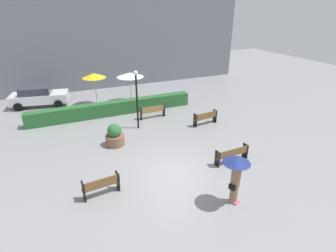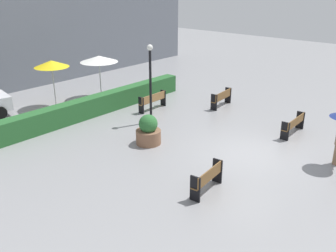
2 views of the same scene
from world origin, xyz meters
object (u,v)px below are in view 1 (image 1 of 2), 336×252
at_px(bench_back_row, 153,111).
at_px(bench_far_right, 206,117).
at_px(patio_umbrella_yellow, 94,76).
at_px(bench_near_right, 232,154).
at_px(pedestrian_with_umbrella, 236,174).
at_px(patio_umbrella_white, 130,75).
at_px(lamp_post, 137,94).
at_px(planter_pot, 115,136).
at_px(parked_car, 39,96).
at_px(bench_near_left, 101,185).

xyz_separation_m(bench_back_row, bench_far_right, (2.84, -2.48, -0.01)).
bearing_deg(patio_umbrella_yellow, bench_near_right, -67.07).
bearing_deg(bench_near_right, pedestrian_with_umbrella, -125.14).
relative_size(patio_umbrella_yellow, patio_umbrella_white, 1.03).
bearing_deg(lamp_post, bench_far_right, -15.99).
bearing_deg(patio_umbrella_yellow, pedestrian_with_umbrella, -77.63).
height_order(planter_pot, parked_car, parked_car).
bearing_deg(bench_far_right, bench_near_right, -104.62).
relative_size(pedestrian_with_umbrella, lamp_post, 0.55).
relative_size(patio_umbrella_white, parked_car, 0.56).
height_order(bench_far_right, planter_pot, planter_pot).
height_order(bench_back_row, planter_pot, planter_pot).
relative_size(bench_near_right, patio_umbrella_yellow, 0.73).
height_order(lamp_post, patio_umbrella_white, lamp_post).
bearing_deg(pedestrian_with_umbrella, bench_near_left, 151.75).
distance_m(lamp_post, patio_umbrella_yellow, 5.77).
relative_size(bench_back_row, bench_far_right, 1.06).
bearing_deg(lamp_post, planter_pot, -139.09).
xyz_separation_m(bench_near_right, planter_pot, (-5.00, 4.21, 0.06)).
height_order(bench_near_right, planter_pot, planter_pot).
relative_size(bench_far_right, parked_car, 0.40).
xyz_separation_m(planter_pot, lamp_post, (1.90, 1.64, 1.77)).
bearing_deg(pedestrian_with_umbrella, bench_far_right, 67.37).
distance_m(bench_near_right, bench_far_right, 4.77).
bearing_deg(patio_umbrella_white, bench_near_right, -78.93).
distance_m(bench_near_right, bench_near_left, 6.54).
bearing_deg(bench_far_right, parked_car, 140.69).
bearing_deg(bench_back_row, planter_pot, -139.39).
height_order(bench_near_left, parked_car, parked_car).
bearing_deg(patio_umbrella_yellow, bench_near_left, -98.71).
relative_size(bench_far_right, planter_pot, 1.36).
relative_size(pedestrian_with_umbrella, parked_car, 0.47).
height_order(bench_near_right, parked_car, parked_car).
relative_size(bench_back_row, bench_near_left, 1.16).
xyz_separation_m(bench_near_right, lamp_post, (-3.11, 5.85, 1.83)).
bearing_deg(bench_near_right, planter_pot, 139.95).
distance_m(bench_back_row, bench_near_left, 8.58).
xyz_separation_m(bench_far_right, pedestrian_with_umbrella, (-2.97, -7.12, 0.88)).
relative_size(lamp_post, parked_car, 0.85).
bearing_deg(parked_car, lamp_post, -50.40).
distance_m(bench_back_row, pedestrian_with_umbrella, 9.65).
xyz_separation_m(bench_back_row, bench_near_left, (-4.91, -7.04, -0.02)).
bearing_deg(lamp_post, bench_near_left, -120.65).
bearing_deg(bench_near_right, patio_umbrella_yellow, 112.93).
bearing_deg(bench_back_row, bench_far_right, -41.22).
height_order(bench_back_row, lamp_post, lamp_post).
relative_size(bench_near_right, bench_far_right, 1.07).
relative_size(pedestrian_with_umbrella, patio_umbrella_yellow, 0.81).
height_order(bench_near_right, bench_far_right, bench_far_right).
bearing_deg(pedestrian_with_umbrella, patio_umbrella_white, 91.50).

